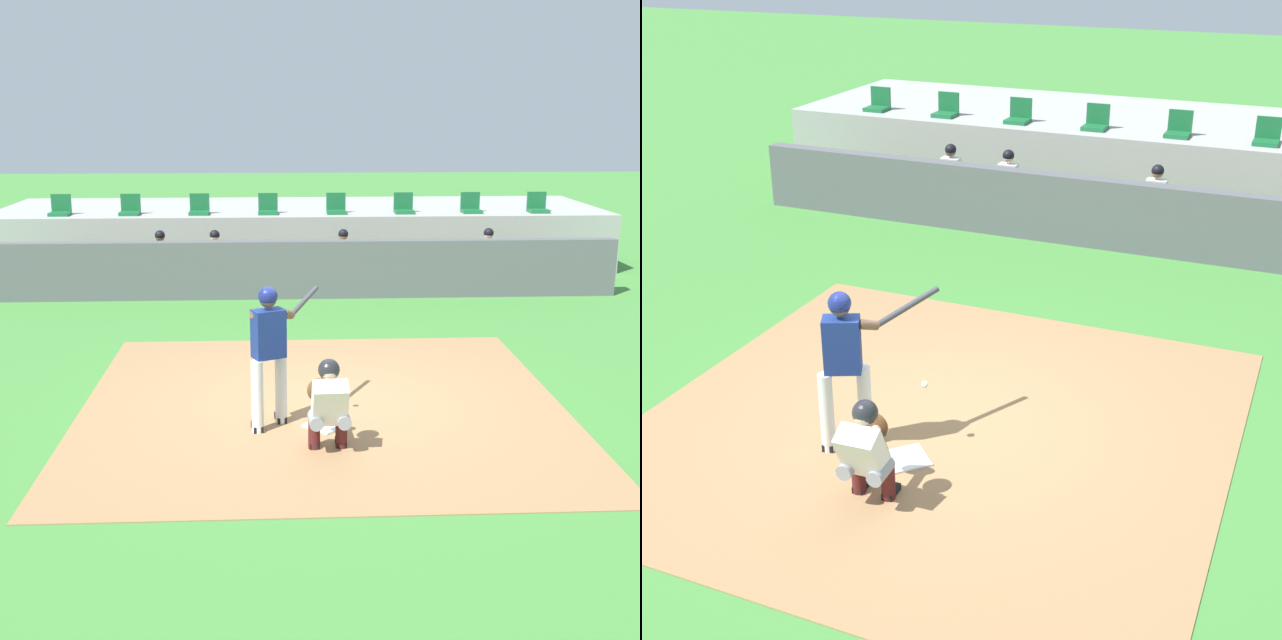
{
  "view_description": "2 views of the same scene",
  "coord_description": "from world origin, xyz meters",
  "views": [
    {
      "loc": [
        -0.56,
        -10.63,
        3.91
      ],
      "look_at": [
        0.0,
        0.7,
        1.0
      ],
      "focal_mm": 47.13,
      "sensor_mm": 36.0,
      "label": 1
    },
    {
      "loc": [
        3.61,
        -7.76,
        5.19
      ],
      "look_at": [
        0.0,
        0.7,
        1.0
      ],
      "focal_mm": 49.43,
      "sensor_mm": 36.0,
      "label": 2
    }
  ],
  "objects": [
    {
      "name": "dugout_wall",
      "position": [
        0.0,
        6.5,
        0.6
      ],
      "size": [
        13.0,
        0.3,
        1.2
      ],
      "primitive_type": "cube",
      "color": "#59595E",
      "rests_on": "ground"
    },
    {
      "name": "stadium_seat_2",
      "position": [
        -2.44,
        9.38,
        1.53
      ],
      "size": [
        0.46,
        0.46,
        0.48
      ],
      "color": "#196033",
      "rests_on": "stands_platform"
    },
    {
      "name": "dirt_infield",
      "position": [
        0.0,
        0.0,
        0.01
      ],
      "size": [
        6.4,
        6.4,
        0.01
      ],
      "primitive_type": "cube",
      "color": "#9E754C",
      "rests_on": "ground"
    },
    {
      "name": "home_plate",
      "position": [
        0.0,
        -0.8,
        0.02
      ],
      "size": [
        0.62,
        0.62,
        0.02
      ],
      "primitive_type": "cube",
      "rotation": [
        0.0,
        0.0,
        0.79
      ],
      "color": "white",
      "rests_on": "dirt_infield"
    },
    {
      "name": "stands_platform",
      "position": [
        0.0,
        10.9,
        0.7
      ],
      "size": [
        15.0,
        4.4,
        1.4
      ],
      "primitive_type": "cube",
      "color": "#9E9E99",
      "rests_on": "ground"
    },
    {
      "name": "stadium_seat_5",
      "position": [
        2.44,
        9.38,
        1.53
      ],
      "size": [
        0.46,
        0.46,
        0.48
      ],
      "color": "#196033",
      "rests_on": "stands_platform"
    },
    {
      "name": "stadium_seat_3",
      "position": [
        -0.81,
        9.38,
        1.53
      ],
      "size": [
        0.46,
        0.46,
        0.48
      ],
      "color": "#196033",
      "rests_on": "stands_platform"
    },
    {
      "name": "stadium_seat_1",
      "position": [
        -4.06,
        9.38,
        1.53
      ],
      "size": [
        0.46,
        0.46,
        0.48
      ],
      "color": "#196033",
      "rests_on": "stands_platform"
    },
    {
      "name": "ground_plane",
      "position": [
        0.0,
        0.0,
        0.0
      ],
      "size": [
        80.0,
        80.0,
        0.0
      ],
      "primitive_type": "plane",
      "color": "#428438"
    },
    {
      "name": "stadium_seat_0",
      "position": [
        -5.69,
        9.38,
        1.53
      ],
      "size": [
        0.46,
        0.46,
        0.48
      ],
      "color": "#196033",
      "rests_on": "stands_platform"
    },
    {
      "name": "batter_at_plate",
      "position": [
        -0.68,
        -0.77,
        1.04
      ],
      "size": [
        0.9,
        1.24,
        1.8
      ],
      "color": "silver",
      "rests_on": "ground"
    },
    {
      "name": "dugout_bench",
      "position": [
        0.0,
        7.5,
        0.23
      ],
      "size": [
        11.8,
        0.44,
        0.45
      ],
      "primitive_type": "cube",
      "color": "olive",
      "rests_on": "ground"
    },
    {
      "name": "stadium_seat_4",
      "position": [
        0.81,
        9.38,
        1.53
      ],
      "size": [
        0.46,
        0.46,
        0.48
      ],
      "color": "#196033",
      "rests_on": "stands_platform"
    },
    {
      "name": "catcher_crouched",
      "position": [
        -0.02,
        -1.57,
        0.61
      ],
      "size": [
        0.5,
        1.5,
        1.13
      ],
      "color": "gray",
      "rests_on": "ground"
    },
    {
      "name": "dugout_player_1",
      "position": [
        -1.95,
        7.34,
        0.67
      ],
      "size": [
        0.49,
        0.7,
        1.3
      ],
      "color": "#939399",
      "rests_on": "ground"
    },
    {
      "name": "dugout_player_2",
      "position": [
        0.84,
        7.34,
        0.67
      ],
      "size": [
        0.49,
        0.7,
        1.3
      ],
      "color": "#939399",
      "rests_on": "ground"
    },
    {
      "name": "dugout_player_0",
      "position": [
        -3.13,
        7.34,
        0.67
      ],
      "size": [
        0.49,
        0.7,
        1.3
      ],
      "color": "#939399",
      "rests_on": "ground"
    }
  ]
}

